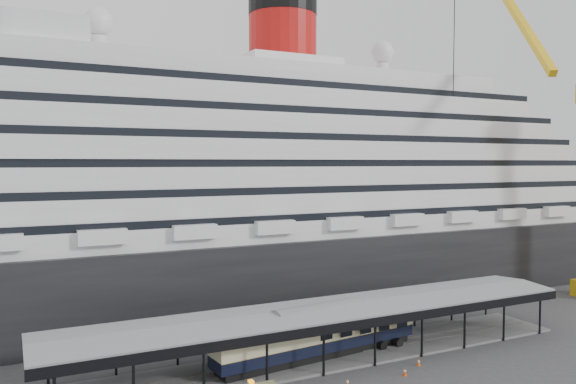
# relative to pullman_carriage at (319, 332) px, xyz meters

# --- Properties ---
(ground) EXTENTS (200.00, 200.00, 0.00)m
(ground) POSITION_rel_pullman_carriage_xyz_m (1.06, -5.00, -2.74)
(ground) COLOR #37373A
(ground) RESTS_ON ground
(cruise_ship) EXTENTS (130.00, 30.00, 43.90)m
(cruise_ship) POSITION_rel_pullman_carriage_xyz_m (1.11, 27.00, 15.61)
(cruise_ship) COLOR black
(cruise_ship) RESTS_ON ground
(platform_canopy) EXTENTS (56.00, 9.18, 5.30)m
(platform_canopy) POSITION_rel_pullman_carriage_xyz_m (1.06, 0.00, -0.38)
(platform_canopy) COLOR slate
(platform_canopy) RESTS_ON ground
(pullman_carriage) EXTENTS (23.28, 5.38, 22.68)m
(pullman_carriage) POSITION_rel_pullman_carriage_xyz_m (0.00, 0.00, 0.00)
(pullman_carriage) COLOR black
(pullman_carriage) RESTS_ON ground
(traffic_cone_left) EXTENTS (0.44, 0.44, 0.75)m
(traffic_cone_left) POSITION_rel_pullman_carriage_xyz_m (-1.18, -7.20, -2.37)
(traffic_cone_left) COLOR #CF570B
(traffic_cone_left) RESTS_ON ground
(traffic_cone_mid) EXTENTS (0.42, 0.42, 0.74)m
(traffic_cone_mid) POSITION_rel_pullman_carriage_xyz_m (4.97, -7.43, -2.38)
(traffic_cone_mid) COLOR #D7450B
(traffic_cone_mid) RESTS_ON ground
(traffic_cone_right) EXTENTS (0.42, 0.42, 0.71)m
(traffic_cone_right) POSITION_rel_pullman_carriage_xyz_m (7.83, -5.95, -2.39)
(traffic_cone_right) COLOR #F25E0D
(traffic_cone_right) RESTS_ON ground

